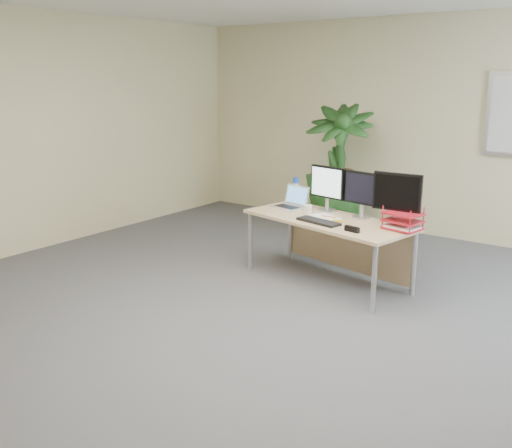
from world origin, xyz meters
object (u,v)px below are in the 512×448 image
Objects in this scene: desk at (333,230)px; floor_plant at (337,177)px; monitor_right at (362,192)px; monitor_left at (327,186)px; laptop at (292,202)px.

floor_plant is (-0.79, 1.52, 0.24)m from desk.
monitor_left is at bearing 172.37° from monitor_right.
monitor_right is (0.23, 0.12, 0.39)m from desk.
desk is at bearing -62.51° from floor_plant.
monitor_right is at bearing -53.84° from floor_plant.
floor_plant is 1.48m from monitor_left.
monitor_right is 1.24× the size of laptop.
monitor_right is at bearing 0.43° from laptop.
monitor_right is (0.41, -0.05, -0.01)m from monitor_left.
floor_plant is at bearing 114.46° from monitor_left.
monitor_left reaches higher than monitor_right.
monitor_left is 1.02× the size of monitor_right.
laptop is (0.23, -1.40, -0.05)m from floor_plant.
monitor_left is 1.27× the size of laptop.
laptop reaches higher than desk.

